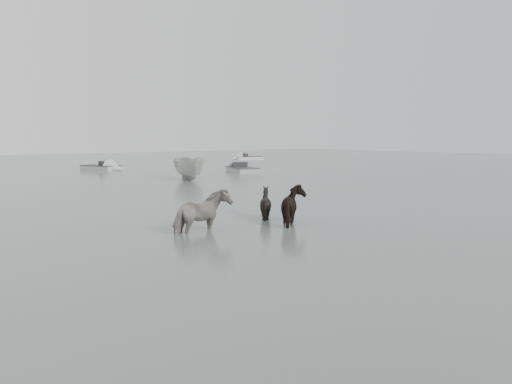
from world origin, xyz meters
The scene contains 8 objects.
ground centered at (0.00, 0.00, 0.00)m, with size 140.00×140.00×0.00m, color #495751.
pony_pinto centered at (-1.92, 1.16, 0.78)m, with size 0.84×1.84×1.56m, color black.
pony_dark centered at (1.01, 0.28, 0.72)m, with size 1.43×1.22×1.44m, color black.
pony_black centered at (1.11, 1.88, 0.66)m, with size 1.06×1.19×1.31m, color black.
boat_small centered at (6.98, 16.28, 0.82)m, with size 1.59×4.23×1.64m, color #B5B5B0.
skiff_port centered at (13.63, 19.39, 0.38)m, with size 5.13×1.60×0.75m, color #989B98, non-canonical shape.
skiff_mid centered at (6.31, 28.90, 0.38)m, with size 4.70×1.60×0.75m, color #A8ABA9, non-canonical shape.
skiff_star centered at (27.07, 35.60, 0.38)m, with size 4.48×1.60×0.75m, color silver, non-canonical shape.
Camera 1 is at (-9.74, -10.91, 2.73)m, focal length 35.00 mm.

